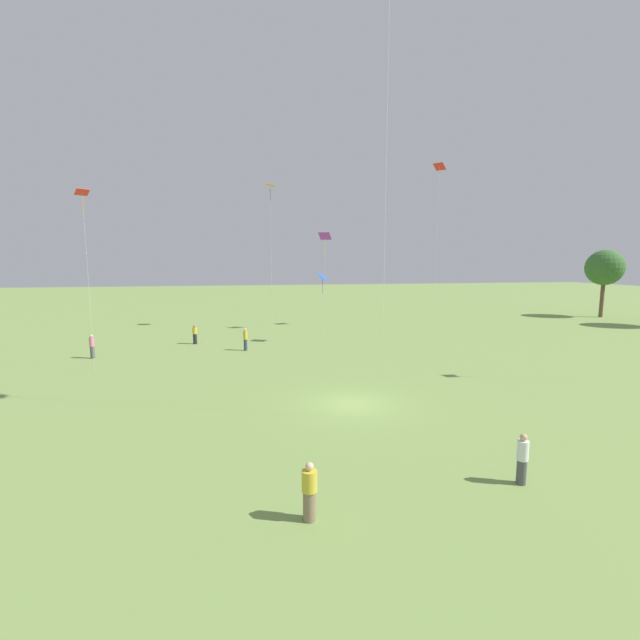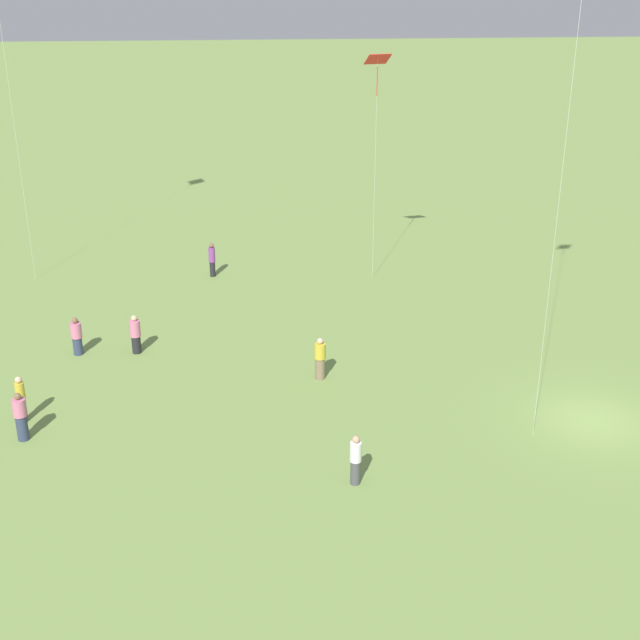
{
  "view_description": "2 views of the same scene",
  "coord_description": "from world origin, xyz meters",
  "px_view_note": "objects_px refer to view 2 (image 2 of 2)",
  "views": [
    {
      "loc": [
        20.74,
        -5.87,
        7.31
      ],
      "look_at": [
        2.72,
        -2.27,
        4.84
      ],
      "focal_mm": 24.0,
      "sensor_mm": 36.0,
      "label": 1
    },
    {
      "loc": [
        11.7,
        26.95,
        16.16
      ],
      "look_at": [
        9.56,
        -3.55,
        2.67
      ],
      "focal_mm": 50.0,
      "sensor_mm": 36.0,
      "label": 2
    }
  ],
  "objects_px": {
    "person_2": "(356,460)",
    "person_8": "(320,359)",
    "person_10": "(212,259)",
    "person_4": "(21,417)",
    "person_9": "(21,399)",
    "kite_5": "(378,66)",
    "person_7": "(77,337)",
    "person_1": "(136,335)"
  },
  "relations": [
    {
      "from": "person_2",
      "to": "person_8",
      "type": "relative_size",
      "value": 1.0
    },
    {
      "from": "person_2",
      "to": "person_8",
      "type": "xyz_separation_m",
      "value": [
        0.61,
        -7.25,
        -0.02
      ]
    },
    {
      "from": "person_10",
      "to": "person_4",
      "type": "bearing_deg",
      "value": 42.5
    },
    {
      "from": "person_2",
      "to": "person_10",
      "type": "relative_size",
      "value": 0.99
    },
    {
      "from": "person_2",
      "to": "person_4",
      "type": "distance_m",
      "value": 11.64
    },
    {
      "from": "person_2",
      "to": "person_9",
      "type": "bearing_deg",
      "value": 152.49
    },
    {
      "from": "person_2",
      "to": "person_8",
      "type": "height_order",
      "value": "person_2"
    },
    {
      "from": "person_8",
      "to": "person_9",
      "type": "relative_size",
      "value": 0.97
    },
    {
      "from": "kite_5",
      "to": "person_7",
      "type": "bearing_deg",
      "value": 65.55
    },
    {
      "from": "person_9",
      "to": "kite_5",
      "type": "xyz_separation_m",
      "value": [
        -14.17,
        -13.27,
        9.46
      ]
    },
    {
      "from": "person_2",
      "to": "person_7",
      "type": "relative_size",
      "value": 1.06
    },
    {
      "from": "person_9",
      "to": "kite_5",
      "type": "bearing_deg",
      "value": 30.74
    },
    {
      "from": "person_1",
      "to": "kite_5",
      "type": "relative_size",
      "value": 0.15
    },
    {
      "from": "person_8",
      "to": "person_9",
      "type": "distance_m",
      "value": 11.08
    },
    {
      "from": "person_1",
      "to": "person_9",
      "type": "bearing_deg",
      "value": -86.41
    },
    {
      "from": "person_1",
      "to": "person_7",
      "type": "xyz_separation_m",
      "value": [
        2.39,
        -0.02,
        -0.02
      ]
    },
    {
      "from": "person_4",
      "to": "person_10",
      "type": "height_order",
      "value": "person_4"
    },
    {
      "from": "person_4",
      "to": "person_7",
      "type": "bearing_deg",
      "value": -102.53
    },
    {
      "from": "person_4",
      "to": "kite_5",
      "type": "bearing_deg",
      "value": -140.35
    },
    {
      "from": "person_9",
      "to": "person_4",
      "type": "bearing_deg",
      "value": -90.17
    },
    {
      "from": "person_1",
      "to": "person_9",
      "type": "height_order",
      "value": "person_9"
    },
    {
      "from": "person_8",
      "to": "kite_5",
      "type": "distance_m",
      "value": 14.73
    },
    {
      "from": "person_4",
      "to": "person_10",
      "type": "xyz_separation_m",
      "value": [
        -5.87,
        -15.35,
        0.02
      ]
    },
    {
      "from": "kite_5",
      "to": "person_10",
      "type": "bearing_deg",
      "value": 28.96
    },
    {
      "from": "person_2",
      "to": "person_7",
      "type": "xyz_separation_m",
      "value": [
        10.43,
        -10.12,
        -0.07
      ]
    },
    {
      "from": "person_2",
      "to": "kite_5",
      "type": "xyz_separation_m",
      "value": [
        -2.78,
        -17.97,
        9.5
      ]
    },
    {
      "from": "person_4",
      "to": "person_2",
      "type": "bearing_deg",
      "value": 156.19
    },
    {
      "from": "person_1",
      "to": "person_4",
      "type": "bearing_deg",
      "value": -79.41
    },
    {
      "from": "person_9",
      "to": "person_10",
      "type": "relative_size",
      "value": 1.01
    },
    {
      "from": "person_2",
      "to": "person_1",
      "type": "bearing_deg",
      "value": 123.41
    },
    {
      "from": "person_4",
      "to": "kite_5",
      "type": "distance_m",
      "value": 22.23
    },
    {
      "from": "person_8",
      "to": "person_10",
      "type": "relative_size",
      "value": 0.98
    },
    {
      "from": "person_4",
      "to": "person_8",
      "type": "height_order",
      "value": "person_4"
    },
    {
      "from": "person_1",
      "to": "person_4",
      "type": "relative_size",
      "value": 0.93
    },
    {
      "from": "person_10",
      "to": "person_2",
      "type": "bearing_deg",
      "value": 79.04
    },
    {
      "from": "person_1",
      "to": "person_7",
      "type": "relative_size",
      "value": 1.02
    },
    {
      "from": "person_1",
      "to": "kite_5",
      "type": "distance_m",
      "value": 16.43
    },
    {
      "from": "person_8",
      "to": "person_10",
      "type": "height_order",
      "value": "person_10"
    },
    {
      "from": "person_1",
      "to": "person_2",
      "type": "xyz_separation_m",
      "value": [
        -8.04,
        10.1,
        0.05
      ]
    },
    {
      "from": "person_7",
      "to": "person_8",
      "type": "distance_m",
      "value": 10.23
    },
    {
      "from": "person_7",
      "to": "kite_5",
      "type": "height_order",
      "value": "kite_5"
    },
    {
      "from": "person_4",
      "to": "person_9",
      "type": "distance_m",
      "value": 1.29
    }
  ]
}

